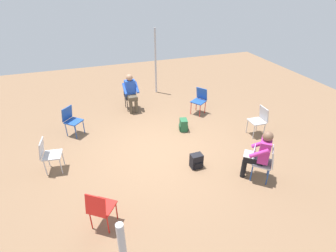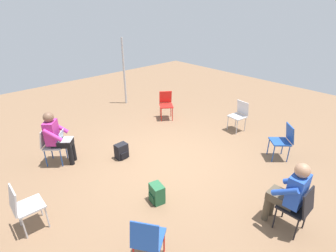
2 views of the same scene
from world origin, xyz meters
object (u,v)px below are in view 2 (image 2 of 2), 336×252
chair_northeast (147,238)px  backpack_near_laptop_user (122,152)px  chair_northwest (284,139)px  chair_southwest (166,103)px  person_with_laptop (57,135)px  chair_west (239,114)px  chair_north (298,207)px  backpack_by_empty_chair (157,194)px  chair_east (24,205)px  person_in_blue (290,191)px  chair_southeast (51,143)px

chair_northeast → backpack_near_laptop_user: chair_northeast is taller
chair_northwest → chair_southwest: size_ratio=1.00×
person_with_laptop → backpack_near_laptop_user: size_ratio=3.44×
chair_west → chair_northeast: 4.82m
chair_north → backpack_by_empty_chair: (1.16, -2.00, -0.34)m
chair_northeast → backpack_near_laptop_user: size_ratio=2.36×
chair_east → person_with_laptop: 1.96m
chair_southwest → person_in_blue: bearing=106.9°
chair_northwest → person_in_blue: (1.94, 1.00, 0.20)m
chair_north → chair_southwest: 4.96m
chair_west → chair_southwest: size_ratio=1.00×
chair_southwest → backpack_by_empty_chair: bearing=80.9°
chair_east → person_in_blue: 4.13m
chair_west → person_with_laptop: person_with_laptop is taller
person_with_laptop → chair_southwest: bearing=135.3°
chair_northeast → person_in_blue: 2.29m
chair_northeast → person_with_laptop: (-0.15, -3.36, 0.20)m
chair_west → chair_north: same height
chair_southeast → backpack_by_empty_chair: bearing=60.2°
chair_northwest → backpack_by_empty_chair: size_ratio=2.36×
chair_southeast → chair_north: 5.01m
chair_northeast → chair_southeast: bearing=144.7°
chair_northwest → backpack_near_laptop_user: (2.74, -2.53, -0.34)m
chair_southeast → backpack_near_laptop_user: bearing=95.9°
chair_northeast → chair_east: 2.06m
chair_west → person_in_blue: bearing=143.3°
chair_east → chair_southwest: bearing=112.8°
person_in_blue → chair_north: bearing=-90.0°
person_with_laptop → backpack_by_empty_chair: person_with_laptop is taller
chair_west → chair_southwest: bearing=32.4°
chair_southwest → person_in_blue: person_in_blue is taller
chair_northeast → person_in_blue: size_ratio=0.69×
backpack_near_laptop_user → backpack_by_empty_chair: size_ratio=1.00×
chair_northeast → backpack_by_empty_chair: size_ratio=2.36×
chair_northeast → chair_northwest: size_ratio=1.00×
backpack_near_laptop_user → chair_northwest: bearing=137.3°
backpack_by_empty_chair → chair_west: bearing=-169.0°
chair_west → person_with_laptop: 4.74m
chair_southwest → chair_northeast: bearing=80.6°
chair_southeast → person_with_laptop: person_with_laptop is taller
chair_southwest → person_in_blue: (1.53, 4.56, 0.20)m
backpack_near_laptop_user → chair_west: bearing=163.1°
chair_northeast → chair_west: bearing=74.4°
person_in_blue → backpack_near_laptop_user: bearing=101.8°
chair_southeast → chair_southwest: size_ratio=1.00×
chair_northeast → backpack_near_laptop_user: (-1.27, -2.59, -0.34)m
chair_north → backpack_by_empty_chair: chair_north is taller
chair_southeast → person_with_laptop: 0.26m
person_with_laptop → person_in_blue: same height
chair_southwest → person_with_laptop: 3.47m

